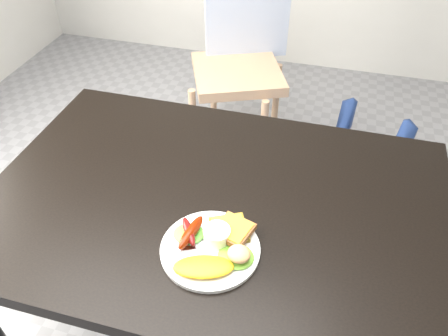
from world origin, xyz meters
The scene contains 14 objects.
dining_table centered at (0.00, 0.00, 0.73)m, with size 1.20×0.80×0.04m, color black.
dining_chair centered at (-0.23, 1.17, 0.45)m, with size 0.43×0.43×0.05m, color tan.
person centered at (0.24, 0.45, 0.85)m, with size 0.61×0.41×1.70m, color navy.
plate centered at (0.04, -0.17, 0.76)m, with size 0.23×0.23×0.01m, color white.
lettuce_left centered at (-0.02, -0.15, 0.77)m, with size 0.07×0.07×0.01m, color #589E3C.
lettuce_right centered at (0.10, -0.18, 0.77)m, with size 0.08×0.07×0.01m, color #41881E.
omelette centered at (0.04, -0.23, 0.77)m, with size 0.13×0.06×0.02m, color gold.
sausage_a centered at (-0.02, -0.15, 0.78)m, with size 0.02×0.09×0.02m, color #5B1914.
sausage_b centered at (-0.01, -0.15, 0.78)m, with size 0.03×0.11×0.03m, color #6D0D07.
ramekin centered at (0.04, -0.14, 0.78)m, with size 0.06×0.06×0.04m, color white.
toast_a centered at (0.06, -0.11, 0.77)m, with size 0.08×0.08×0.01m, color olive.
toast_b centered at (0.08, -0.12, 0.78)m, with size 0.08×0.08×0.01m, color #945733.
potato_salad centered at (0.11, -0.19, 0.79)m, with size 0.05×0.05×0.03m, color beige.
fork centered at (0.00, -0.18, 0.76)m, with size 0.15×0.01×0.00m, color #ADAFB7.
Camera 1 is at (0.23, -0.77, 1.56)m, focal length 35.00 mm.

